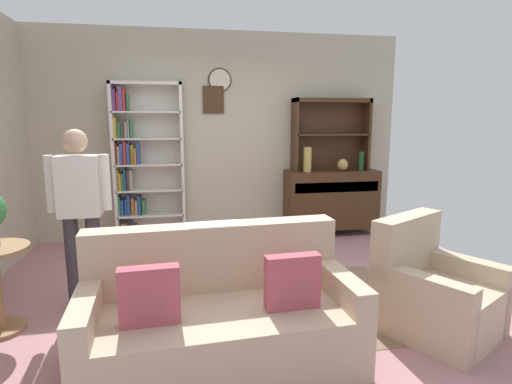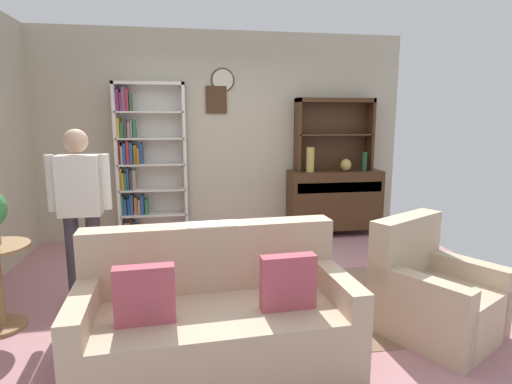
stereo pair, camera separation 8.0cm
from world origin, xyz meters
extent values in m
cube|color=#B27A7F|center=(0.00, 0.00, -0.01)|extent=(5.40, 4.60, 0.02)
cube|color=#BCB299|center=(0.00, 2.13, 1.40)|extent=(5.00, 0.06, 2.80)
cylinder|color=beige|center=(-0.04, 2.08, 2.15)|extent=(0.28, 0.03, 0.28)
torus|color=#382314|center=(-0.04, 2.08, 2.15)|extent=(0.31, 0.02, 0.31)
cube|color=#422816|center=(-0.13, 2.08, 1.89)|extent=(0.28, 0.03, 0.36)
cube|color=#846651|center=(0.20, -0.30, 0.00)|extent=(2.38, 1.62, 0.01)
cube|color=silver|center=(-1.43, 1.93, 1.05)|extent=(0.04, 0.30, 2.10)
cube|color=silver|center=(-0.57, 1.93, 1.05)|extent=(0.04, 0.30, 2.10)
cube|color=silver|center=(-1.00, 1.93, 2.08)|extent=(0.90, 0.30, 0.04)
cube|color=silver|center=(-1.00, 1.93, 0.02)|extent=(0.90, 0.30, 0.04)
cube|color=silver|center=(-1.00, 2.07, 1.05)|extent=(0.90, 0.01, 2.10)
cube|color=silver|center=(-1.00, 1.93, 0.38)|extent=(0.86, 0.30, 0.02)
cube|color=#3F3833|center=(-1.40, 1.91, 0.19)|extent=(0.02, 0.12, 0.29)
cube|color=gray|center=(-1.37, 1.91, 0.17)|extent=(0.03, 0.20, 0.24)
cube|color=#CC7233|center=(-1.33, 1.91, 0.17)|extent=(0.02, 0.21, 0.24)
cube|color=#3F3833|center=(-1.30, 1.91, 0.19)|extent=(0.03, 0.13, 0.28)
cube|color=#284C8C|center=(-1.26, 1.91, 0.17)|extent=(0.02, 0.11, 0.25)
cube|color=gold|center=(-1.23, 1.91, 0.15)|extent=(0.02, 0.15, 0.20)
cube|color=#B22D33|center=(-1.21, 1.91, 0.15)|extent=(0.03, 0.15, 0.20)
cube|color=silver|center=(-1.00, 1.93, 0.71)|extent=(0.86, 0.30, 0.02)
cube|color=#337247|center=(-1.40, 1.91, 0.52)|extent=(0.02, 0.18, 0.26)
cube|color=#284C8C|center=(-1.37, 1.91, 0.49)|extent=(0.04, 0.15, 0.21)
cube|color=#284C8C|center=(-1.32, 1.91, 0.49)|extent=(0.03, 0.10, 0.21)
cube|color=#284C8C|center=(-1.28, 1.91, 0.52)|extent=(0.04, 0.12, 0.27)
cube|color=#CC7233|center=(-1.23, 1.91, 0.50)|extent=(0.04, 0.10, 0.22)
cube|color=gray|center=(-1.19, 1.91, 0.49)|extent=(0.03, 0.16, 0.20)
cube|color=#284C8C|center=(-1.15, 1.91, 0.51)|extent=(0.04, 0.17, 0.26)
cube|color=#337247|center=(-1.10, 1.91, 0.49)|extent=(0.04, 0.14, 0.20)
cube|color=silver|center=(-1.00, 1.93, 1.05)|extent=(0.86, 0.30, 0.02)
cube|color=gold|center=(-1.40, 1.91, 0.86)|extent=(0.02, 0.13, 0.27)
cube|color=gold|center=(-1.37, 1.91, 0.84)|extent=(0.02, 0.20, 0.22)
cube|color=#337247|center=(-1.34, 1.91, 0.84)|extent=(0.03, 0.17, 0.22)
cube|color=#284C8C|center=(-1.31, 1.91, 0.87)|extent=(0.02, 0.18, 0.28)
cube|color=#3F3833|center=(-1.27, 1.91, 0.85)|extent=(0.03, 0.16, 0.26)
cube|color=gray|center=(-1.23, 1.91, 0.85)|extent=(0.04, 0.15, 0.26)
cube|color=silver|center=(-1.00, 1.93, 1.39)|extent=(0.86, 0.30, 0.02)
cube|color=#B22D33|center=(-1.40, 1.91, 1.20)|extent=(0.02, 0.11, 0.27)
cube|color=gray|center=(-1.37, 1.91, 1.18)|extent=(0.03, 0.20, 0.24)
cube|color=#284C8C|center=(-1.33, 1.91, 1.19)|extent=(0.04, 0.21, 0.27)
cube|color=#B22D33|center=(-1.29, 1.91, 1.21)|extent=(0.04, 0.21, 0.30)
cube|color=#284C8C|center=(-1.25, 1.91, 1.20)|extent=(0.03, 0.23, 0.27)
cube|color=gold|center=(-1.21, 1.91, 1.18)|extent=(0.04, 0.11, 0.25)
cube|color=#CC7233|center=(-1.16, 1.91, 1.16)|extent=(0.02, 0.24, 0.21)
cube|color=#284C8C|center=(-1.13, 1.91, 1.20)|extent=(0.04, 0.11, 0.28)
cube|color=silver|center=(-1.00, 1.93, 1.72)|extent=(0.86, 0.30, 0.02)
cube|color=gold|center=(-1.39, 1.91, 1.52)|extent=(0.03, 0.20, 0.25)
cube|color=#337247|center=(-1.35, 1.91, 1.50)|extent=(0.04, 0.18, 0.20)
cube|color=#3F3833|center=(-1.30, 1.91, 1.50)|extent=(0.03, 0.24, 0.22)
cube|color=gray|center=(-1.27, 1.91, 1.50)|extent=(0.03, 0.16, 0.20)
cube|color=gray|center=(-1.24, 1.91, 1.51)|extent=(0.02, 0.12, 0.23)
cube|color=#337247|center=(-1.20, 1.91, 1.52)|extent=(0.03, 0.11, 0.24)
cube|color=#723F7F|center=(-1.39, 1.91, 1.87)|extent=(0.04, 0.13, 0.27)
cube|color=#B22D33|center=(-1.34, 1.91, 1.85)|extent=(0.02, 0.20, 0.23)
cube|color=#723F7F|center=(-1.31, 1.91, 1.88)|extent=(0.04, 0.22, 0.29)
cube|color=#B22D33|center=(-1.26, 1.91, 1.87)|extent=(0.03, 0.22, 0.27)
cube|color=#337247|center=(-1.23, 1.91, 1.85)|extent=(0.02, 0.14, 0.23)
cube|color=#422816|center=(1.50, 1.86, 0.51)|extent=(1.30, 0.45, 0.82)
cube|color=#422816|center=(0.90, 1.69, 0.05)|extent=(0.06, 0.06, 0.10)
cube|color=#422816|center=(2.10, 1.69, 0.05)|extent=(0.06, 0.06, 0.10)
cube|color=#422816|center=(0.90, 2.04, 0.05)|extent=(0.06, 0.06, 0.10)
cube|color=#422816|center=(2.10, 2.04, 0.05)|extent=(0.06, 0.06, 0.10)
cube|color=#352012|center=(1.50, 1.64, 0.71)|extent=(1.20, 0.01, 0.14)
cube|color=#422816|center=(0.97, 1.94, 1.42)|extent=(0.04, 0.26, 1.00)
cube|color=#422816|center=(2.03, 1.94, 1.42)|extent=(0.04, 0.26, 1.00)
cube|color=#422816|center=(1.50, 1.94, 1.89)|extent=(1.10, 0.26, 0.06)
cube|color=#422816|center=(1.50, 1.94, 1.42)|extent=(1.06, 0.26, 0.02)
cube|color=#422816|center=(1.50, 2.06, 1.42)|extent=(1.10, 0.01, 1.00)
cylinder|color=tan|center=(1.11, 1.78, 1.09)|extent=(0.11, 0.11, 0.34)
ellipsoid|color=tan|center=(1.63, 1.79, 1.01)|extent=(0.15, 0.15, 0.17)
cylinder|color=#194223|center=(1.89, 1.77, 1.05)|extent=(0.07, 0.07, 0.27)
cube|color=#C6AD8E|center=(-0.37, -1.08, 0.21)|extent=(1.84, 0.95, 0.42)
cube|color=#C6AD8E|center=(-0.39, -0.75, 0.66)|extent=(1.81, 0.30, 0.48)
cube|color=#C6AD8E|center=(-1.20, -1.12, 0.30)|extent=(0.19, 0.86, 0.60)
cube|color=#C6AD8E|center=(0.46, -1.03, 0.30)|extent=(0.19, 0.86, 0.60)
cube|color=#B74C5B|center=(-0.82, -1.22, 0.60)|extent=(0.37, 0.12, 0.36)
cube|color=#B74C5B|center=(0.08, -1.17, 0.60)|extent=(0.37, 0.12, 0.36)
cube|color=white|center=(-0.39, -0.75, 0.90)|extent=(0.37, 0.20, 0.00)
cube|color=#C6AD8E|center=(1.32, -0.94, 0.20)|extent=(1.04, 1.05, 0.40)
cube|color=#C6AD8E|center=(1.18, -0.68, 0.64)|extent=(0.74, 0.52, 0.48)
cube|color=#C6AD8E|center=(1.06, -1.09, 0.28)|extent=(0.50, 0.75, 0.55)
cube|color=#C6AD8E|center=(1.59, -0.79, 0.28)|extent=(0.50, 0.75, 0.55)
cylinder|color=#997047|center=(-2.03, -0.30, 0.01)|extent=(0.36, 0.36, 0.03)
cylinder|color=#38333D|center=(-1.55, 0.04, 0.41)|extent=(0.12, 0.12, 0.82)
cylinder|color=#38333D|center=(-1.37, 0.04, 0.41)|extent=(0.12, 0.12, 0.82)
cube|color=silver|center=(-1.46, 0.04, 1.08)|extent=(0.34, 0.21, 0.52)
sphere|color=tan|center=(-1.46, 0.04, 1.46)|extent=(0.20, 0.20, 0.20)
cylinder|color=silver|center=(-1.68, 0.04, 1.11)|extent=(0.08, 0.08, 0.48)
cylinder|color=silver|center=(-1.24, 0.05, 1.11)|extent=(0.08, 0.08, 0.48)
cube|color=#422816|center=(-0.39, -0.24, 0.40)|extent=(0.80, 0.50, 0.03)
cube|color=#422816|center=(-0.76, -0.46, 0.20)|extent=(0.05, 0.05, 0.39)
cube|color=#422816|center=(-0.02, -0.46, 0.20)|extent=(0.05, 0.05, 0.39)
cube|color=#422816|center=(-0.76, -0.02, 0.20)|extent=(0.05, 0.05, 0.39)
cube|color=#422816|center=(-0.02, -0.02, 0.20)|extent=(0.05, 0.05, 0.39)
cube|color=#B22D33|center=(-0.28, -0.21, 0.43)|extent=(0.16, 0.12, 0.02)
cube|color=#B22D33|center=(-0.28, -0.21, 0.46)|extent=(0.20, 0.11, 0.03)
cube|color=#B22D33|center=(-0.27, -0.20, 0.49)|extent=(0.21, 0.12, 0.03)
cube|color=#723F7F|center=(-0.27, -0.21, 0.51)|extent=(0.14, 0.10, 0.02)
camera|label=1|loc=(-0.62, -3.61, 1.65)|focal=28.88mm
camera|label=2|loc=(-0.54, -3.62, 1.65)|focal=28.88mm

